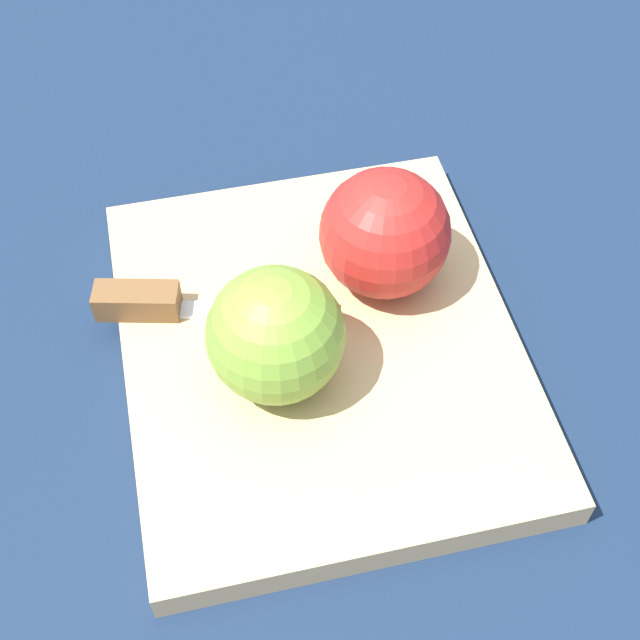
% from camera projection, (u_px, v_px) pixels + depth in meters
% --- Properties ---
extents(ground_plane, '(4.00, 4.00, 0.00)m').
position_uv_depth(ground_plane, '(320.00, 359.00, 0.62)').
color(ground_plane, '#14233D').
extents(cutting_board, '(0.35, 0.31, 0.02)m').
position_uv_depth(cutting_board, '(320.00, 348.00, 0.61)').
color(cutting_board, tan).
rests_on(cutting_board, ground_plane).
extents(apple_half_left, '(0.09, 0.09, 0.09)m').
position_uv_depth(apple_half_left, '(276.00, 335.00, 0.55)').
color(apple_half_left, olive).
rests_on(apple_half_left, cutting_board).
extents(apple_half_right, '(0.09, 0.09, 0.09)m').
position_uv_depth(apple_half_right, '(385.00, 234.00, 0.60)').
color(apple_half_right, red).
rests_on(apple_half_right, cutting_board).
extents(knife, '(0.08, 0.16, 0.02)m').
position_uv_depth(knife, '(156.00, 302.00, 0.61)').
color(knife, silver).
rests_on(knife, cutting_board).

